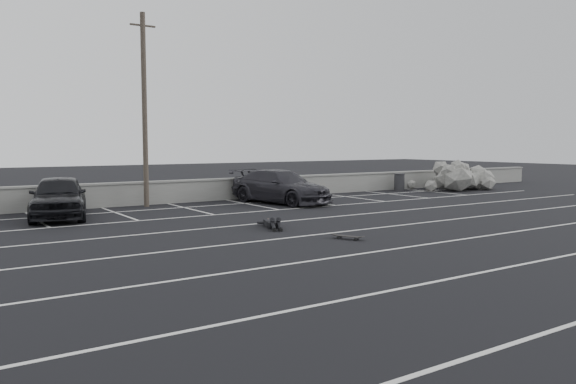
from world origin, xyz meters
TOP-DOWN VIEW (x-y plane):
  - ground at (0.00, 0.00)m, footprint 120.00×120.00m
  - seawall at (0.00, 14.00)m, footprint 50.00×0.45m
  - stall_lines at (-0.08, 4.41)m, footprint 36.00×20.05m
  - car_left at (-7.23, 11.33)m, footprint 2.97×5.02m
  - car_right at (2.49, 11.21)m, footprint 3.28×5.65m
  - utility_pole at (-3.23, 13.20)m, footprint 1.11×0.22m
  - trash_bin at (11.97, 13.08)m, footprint 0.84×0.84m
  - riprap_pile at (15.82, 11.50)m, footprint 5.33×4.05m
  - person at (-1.81, 5.17)m, footprint 2.21×2.68m
  - skateboard at (-1.25, 1.85)m, footprint 0.52×0.84m

SIDE VIEW (x-z plane):
  - ground at x=0.00m, z-range 0.00..0.00m
  - stall_lines at x=-0.08m, z-range 0.00..0.01m
  - skateboard at x=-1.25m, z-range 0.03..0.13m
  - person at x=-1.81m, z-range 0.00..0.43m
  - trash_bin at x=11.97m, z-range 0.01..1.02m
  - seawall at x=0.00m, z-range 0.02..1.08m
  - riprap_pile at x=15.82m, z-range -0.14..1.30m
  - car_right at x=2.49m, z-range 0.00..1.54m
  - car_left at x=-7.23m, z-range 0.00..1.60m
  - utility_pole at x=-3.23m, z-range 0.05..8.39m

